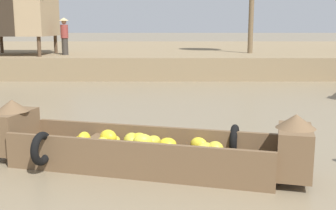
# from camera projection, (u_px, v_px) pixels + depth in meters

# --- Properties ---
(ground_plane) EXTENTS (300.00, 300.00, 0.00)m
(ground_plane) POSITION_uv_depth(u_px,v_px,m) (157.00, 109.00, 11.31)
(ground_plane) COLOR #7A6B51
(riverbank_strip) EXTENTS (160.00, 20.00, 0.95)m
(riverbank_strip) POSITION_uv_depth(u_px,v_px,m) (163.00, 54.00, 26.80)
(riverbank_strip) COLOR #7F6B4C
(riverbank_strip) RESTS_ON ground
(banana_boat) EXTENTS (5.12, 2.18, 1.00)m
(banana_boat) POSITION_uv_depth(u_px,v_px,m) (141.00, 147.00, 6.54)
(banana_boat) COLOR brown
(banana_boat) RESTS_ON ground
(stilt_house_mid_left) EXTENTS (3.73, 3.52, 4.07)m
(stilt_house_mid_left) POSITION_uv_depth(u_px,v_px,m) (16.00, 6.00, 18.59)
(stilt_house_mid_left) COLOR #4C3826
(stilt_house_mid_left) RESTS_ON riverbank_strip
(vendor_person) EXTENTS (0.44, 0.44, 1.66)m
(vendor_person) POSITION_uv_depth(u_px,v_px,m) (64.00, 34.00, 18.75)
(vendor_person) COLOR #332D28
(vendor_person) RESTS_ON riverbank_strip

